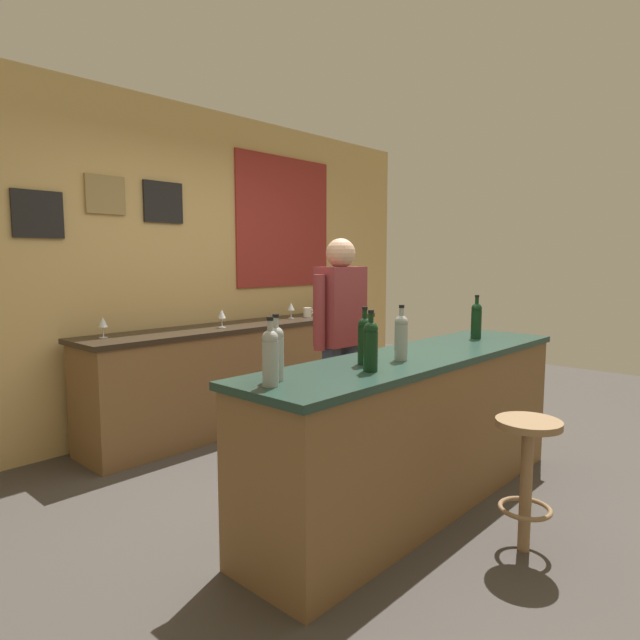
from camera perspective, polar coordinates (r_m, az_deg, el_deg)
ground_plane at (r=3.74m, az=4.56°, el=-16.84°), size 10.00×10.00×0.00m
back_wall at (r=4.96m, az=-13.97°, el=5.60°), size 6.00×0.09×2.80m
bar_counter at (r=3.36m, az=10.11°, el=-11.23°), size 2.54×0.60×0.92m
side_counter at (r=4.99m, az=-7.61°, el=-5.49°), size 3.06×0.56×0.90m
bartender at (r=3.90m, az=2.15°, el=-1.53°), size 0.52×0.21×1.62m
bar_stool at (r=3.00m, az=20.86°, el=-13.78°), size 0.32×0.32×0.68m
wine_bottle_a at (r=2.38m, az=-5.22°, el=-3.73°), size 0.07×0.07×0.31m
wine_bottle_b at (r=2.50m, az=-4.63°, el=-3.26°), size 0.07×0.07×0.31m
wine_bottle_c at (r=2.70m, az=5.33°, el=-2.54°), size 0.07×0.07×0.31m
wine_bottle_d at (r=2.88m, az=4.69°, el=-1.98°), size 0.07×0.07×0.31m
wine_bottle_e at (r=3.01m, az=8.50°, el=-1.64°), size 0.07×0.07×0.31m
wine_bottle_f at (r=3.95m, az=16.05°, el=0.07°), size 0.07×0.07×0.31m
wine_glass_a at (r=4.27m, az=-21.77°, el=-0.29°), size 0.07×0.07×0.16m
wine_glass_b at (r=4.63m, az=-10.25°, el=0.55°), size 0.07×0.07×0.16m
wine_glass_c at (r=5.28m, az=-3.06°, el=1.36°), size 0.07×0.07×0.16m
coffee_mug at (r=5.39m, az=-1.31°, el=0.80°), size 0.12×0.08×0.09m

